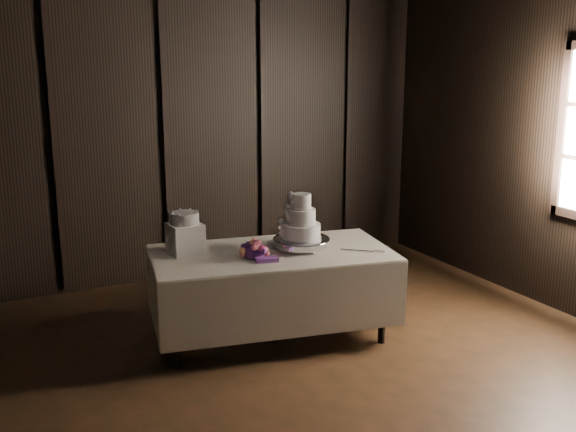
{
  "coord_description": "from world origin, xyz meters",
  "views": [
    {
      "loc": [
        -1.97,
        -3.31,
        2.37
      ],
      "look_at": [
        0.46,
        1.58,
        1.05
      ],
      "focal_mm": 42.0,
      "sensor_mm": 36.0,
      "label": 1
    }
  ],
  "objects_px": {
    "wedding_cake": "(299,222)",
    "small_cake": "(184,218)",
    "display_table": "(272,290)",
    "cake_stand": "(301,244)",
    "box_pedestal": "(185,238)",
    "bouquet": "(255,251)"
  },
  "relations": [
    {
      "from": "box_pedestal",
      "to": "wedding_cake",
      "type": "bearing_deg",
      "value": -20.9
    },
    {
      "from": "small_cake",
      "to": "display_table",
      "type": "bearing_deg",
      "value": -23.53
    },
    {
      "from": "cake_stand",
      "to": "wedding_cake",
      "type": "distance_m",
      "value": 0.2
    },
    {
      "from": "display_table",
      "to": "bouquet",
      "type": "relative_size",
      "value": 5.57
    },
    {
      "from": "wedding_cake",
      "to": "small_cake",
      "type": "bearing_deg",
      "value": -176.38
    },
    {
      "from": "bouquet",
      "to": "small_cake",
      "type": "distance_m",
      "value": 0.64
    },
    {
      "from": "display_table",
      "to": "box_pedestal",
      "type": "xyz_separation_m",
      "value": [
        -0.66,
        0.29,
        0.47
      ]
    },
    {
      "from": "display_table",
      "to": "box_pedestal",
      "type": "relative_size",
      "value": 8.26
    },
    {
      "from": "cake_stand",
      "to": "wedding_cake",
      "type": "height_order",
      "value": "wedding_cake"
    },
    {
      "from": "cake_stand",
      "to": "display_table",
      "type": "bearing_deg",
      "value": 172.0
    },
    {
      "from": "display_table",
      "to": "bouquet",
      "type": "distance_m",
      "value": 0.47
    },
    {
      "from": "display_table",
      "to": "cake_stand",
      "type": "bearing_deg",
      "value": 2.63
    },
    {
      "from": "display_table",
      "to": "wedding_cake",
      "type": "xyz_separation_m",
      "value": [
        0.23,
        -0.05,
        0.59
      ]
    },
    {
      "from": "display_table",
      "to": "wedding_cake",
      "type": "height_order",
      "value": "wedding_cake"
    },
    {
      "from": "display_table",
      "to": "small_cake",
      "type": "xyz_separation_m",
      "value": [
        -0.66,
        0.29,
        0.64
      ]
    },
    {
      "from": "wedding_cake",
      "to": "cake_stand",
      "type": "bearing_deg",
      "value": 54.27
    },
    {
      "from": "cake_stand",
      "to": "wedding_cake",
      "type": "relative_size",
      "value": 1.25
    },
    {
      "from": "display_table",
      "to": "small_cake",
      "type": "height_order",
      "value": "small_cake"
    },
    {
      "from": "wedding_cake",
      "to": "small_cake",
      "type": "relative_size",
      "value": 1.62
    },
    {
      "from": "display_table",
      "to": "box_pedestal",
      "type": "bearing_deg",
      "value": 167.1
    },
    {
      "from": "wedding_cake",
      "to": "box_pedestal",
      "type": "xyz_separation_m",
      "value": [
        -0.89,
        0.34,
        -0.12
      ]
    },
    {
      "from": "small_cake",
      "to": "wedding_cake",
      "type": "bearing_deg",
      "value": -20.9
    }
  ]
}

